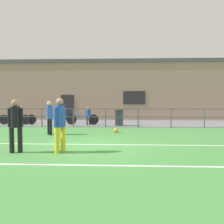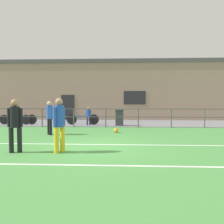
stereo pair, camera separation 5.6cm
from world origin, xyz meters
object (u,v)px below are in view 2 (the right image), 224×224
bicycle_parked_3 (0,119)px  trash_bin_0 (119,118)px  player_goalkeeper (15,122)px  soccer_ball_match (116,130)px  bicycle_parked_0 (15,119)px  bicycle_parked_1 (83,119)px  player_winger (59,122)px  spectator_child (89,115)px  player_striker (50,116)px  bicycle_parked_2 (21,119)px

bicycle_parked_3 → trash_bin_0: 8.18m
player_goalkeeper → soccer_ball_match: size_ratio=7.34×
bicycle_parked_0 → bicycle_parked_1: 4.58m
bicycle_parked_1 → trash_bin_0: bearing=-10.0°
player_winger → bicycle_parked_3: bearing=69.6°
player_goalkeeper → soccer_ball_match: player_goalkeeper is taller
player_winger → spectator_child: bearing=33.8°
player_goalkeeper → trash_bin_0: bearing=55.4°
soccer_ball_match → bicycle_parked_3: bicycle_parked_3 is taller
player_striker → soccer_ball_match: (3.18, 0.87, -0.80)m
player_goalkeeper → spectator_child: bearing=69.4°
player_goalkeeper → bicycle_parked_2: 9.07m
player_goalkeeper → bicycle_parked_2: bearing=100.4°
bicycle_parked_0 → bicycle_parked_3: size_ratio=0.92×
player_striker → bicycle_parked_0: (-3.77, 4.33, -0.56)m
player_goalkeeper → bicycle_parked_0: player_goalkeeper is taller
spectator_child → bicycle_parked_0: bearing=-11.6°
spectator_child → bicycle_parked_1: 0.60m
player_goalkeeper → player_striker: player_goalkeeper is taller
player_winger → spectator_child: 8.01m
soccer_ball_match → trash_bin_0: (0.11, 3.19, 0.42)m
soccer_ball_match → bicycle_parked_3: 8.84m
trash_bin_0 → bicycle_parked_2: bearing=176.3°
soccer_ball_match → bicycle_parked_0: (-6.96, 3.46, 0.25)m
player_goalkeeper → trash_bin_0: 8.52m
spectator_child → bicycle_parked_2: bearing=-13.6°
soccer_ball_match → bicycle_parked_1: size_ratio=0.11×
player_striker → bicycle_parked_1: player_striker is taller
player_winger → bicycle_parked_0: player_winger is taller
player_winger → bicycle_parked_0: 9.69m
player_striker → player_goalkeeper: bearing=143.7°
bicycle_parked_0 → player_goalkeeper: bearing=-64.5°
bicycle_parked_3 → player_striker: bearing=-42.7°
trash_bin_0 → soccer_ball_match: bearing=-92.0°
player_goalkeeper → soccer_ball_match: 5.68m
bicycle_parked_0 → trash_bin_0: bearing=-2.2°
bicycle_parked_2 → bicycle_parked_1: bearing=0.0°
bicycle_parked_2 → trash_bin_0: trash_bin_0 is taller
player_goalkeeper → bicycle_parked_3: player_goalkeeper is taller
player_winger → bicycle_parked_1: (-0.72, 8.24, -0.61)m
player_striker → bicycle_parked_0: bearing=3.0°
player_goalkeeper → player_striker: (-0.12, 3.84, -0.05)m
player_striker → player_winger: 4.05m
player_striker → spectator_child: size_ratio=1.36×
bicycle_parked_0 → bicycle_parked_2: bearing=25.5°
player_goalkeeper → bicycle_parked_1: size_ratio=0.78×
player_striker → bicycle_parked_0: 5.77m
soccer_ball_match → bicycle_parked_1: (-2.38, 3.63, 0.26)m
bicycle_parked_3 → trash_bin_0: trash_bin_0 is taller
player_winger → trash_bin_0: size_ratio=1.69×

